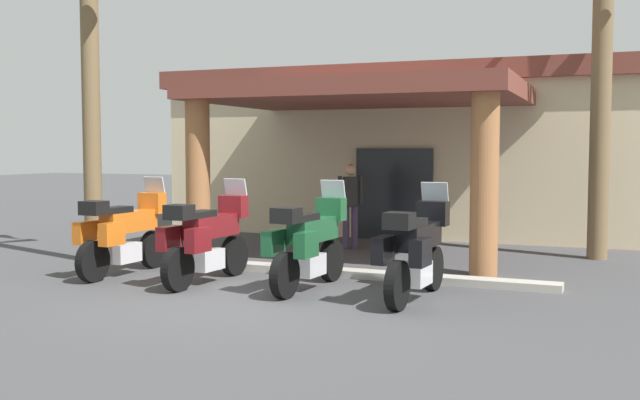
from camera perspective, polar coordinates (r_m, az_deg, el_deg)
The scene contains 10 objects.
ground_plane at distance 10.72m, azimuth -6.00°, elevation -7.38°, with size 80.00×80.00×0.00m, color #424244.
motel_building at distance 19.54m, azimuth 7.62°, elevation 3.89°, with size 12.51×10.31×4.05m.
motorcycle_orange at distance 12.82m, azimuth -14.78°, elevation -2.46°, with size 0.71×2.21×1.61m.
motorcycle_maroon at distance 11.76m, azimuth -8.66°, elevation -2.95°, with size 0.72×2.21×1.61m.
motorcycle_green at distance 11.11m, azimuth -0.87°, elevation -3.31°, with size 0.72×2.21×1.61m.
motorcycle_black at distance 10.43m, azimuth 7.33°, elevation -3.83°, with size 0.72×2.21×1.61m.
pedestrian at distance 15.59m, azimuth 2.33°, elevation 0.05°, with size 0.48×0.32×1.78m.
palm_tree_roadside at distance 14.69m, azimuth -17.39°, elevation 14.21°, with size 2.43×2.53×6.43m.
palm_tree_near_portico at distance 15.30m, azimuth 20.94°, elevation 13.56°, with size 2.64×2.78×6.78m.
curb_strip at distance 12.69m, azimuth -2.02°, elevation -5.31°, with size 8.71×0.36×0.12m, color #ADA89E.
Camera 1 is at (5.10, -9.19, 2.12)m, focal length 41.92 mm.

